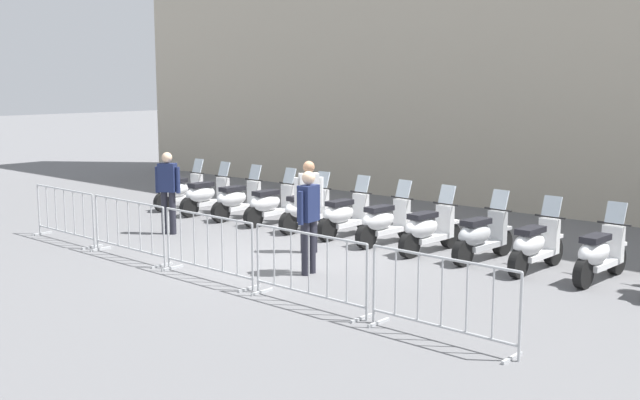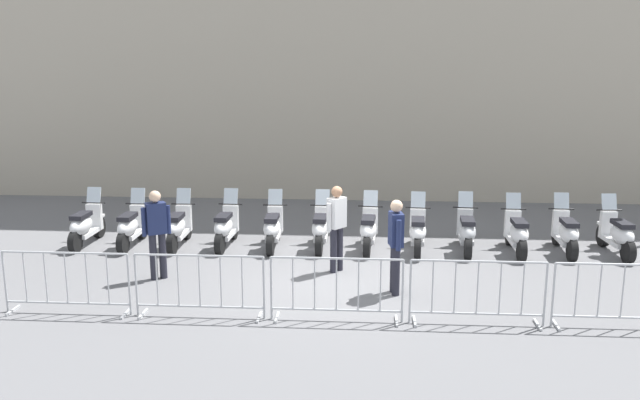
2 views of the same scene
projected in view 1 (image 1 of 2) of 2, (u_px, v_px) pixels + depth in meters
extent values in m
plane|color=slate|center=(292.00, 258.00, 13.82)|extent=(120.00, 120.00, 0.00)
cylinder|color=black|center=(203.00, 197.00, 19.64)|extent=(0.18, 0.49, 0.48)
cylinder|color=black|center=(163.00, 202.00, 18.74)|extent=(0.18, 0.49, 0.48)
cube|color=white|center=(183.00, 198.00, 19.18)|extent=(0.35, 0.89, 0.10)
ellipsoid|color=white|center=(174.00, 190.00, 18.95)|extent=(0.42, 0.87, 0.40)
cube|color=black|center=(175.00, 181.00, 18.94)|extent=(0.33, 0.62, 0.10)
cube|color=white|center=(197.00, 186.00, 19.46)|extent=(0.35, 0.17, 0.60)
cylinder|color=black|center=(197.00, 173.00, 19.41)|extent=(0.56, 0.08, 0.04)
cube|color=silver|center=(198.00, 166.00, 19.41)|extent=(0.33, 0.16, 0.35)
cube|color=white|center=(203.00, 186.00, 19.60)|extent=(0.22, 0.33, 0.06)
cylinder|color=black|center=(229.00, 201.00, 18.92)|extent=(0.17, 0.49, 0.48)
cylinder|color=black|center=(189.00, 207.00, 18.01)|extent=(0.17, 0.49, 0.48)
cube|color=white|center=(210.00, 202.00, 18.46)|extent=(0.33, 0.88, 0.10)
ellipsoid|color=white|center=(200.00, 194.00, 18.22)|extent=(0.41, 0.86, 0.40)
cube|color=black|center=(201.00, 185.00, 18.20)|extent=(0.31, 0.61, 0.10)
cube|color=white|center=(223.00, 190.00, 18.73)|extent=(0.35, 0.16, 0.60)
cylinder|color=black|center=(223.00, 176.00, 18.68)|extent=(0.56, 0.07, 0.04)
cube|color=silver|center=(224.00, 169.00, 18.69)|extent=(0.33, 0.16, 0.35)
cube|color=white|center=(229.00, 190.00, 18.88)|extent=(0.22, 0.33, 0.06)
cylinder|color=black|center=(260.00, 206.00, 18.26)|extent=(0.16, 0.49, 0.48)
cylinder|color=black|center=(221.00, 212.00, 17.34)|extent=(0.16, 0.49, 0.48)
cube|color=white|center=(241.00, 207.00, 17.79)|extent=(0.32, 0.88, 0.10)
ellipsoid|color=white|center=(232.00, 198.00, 17.55)|extent=(0.40, 0.86, 0.40)
cube|color=black|center=(232.00, 189.00, 17.53)|extent=(0.31, 0.61, 0.10)
cube|color=white|center=(254.00, 194.00, 18.07)|extent=(0.35, 0.16, 0.60)
cylinder|color=black|center=(254.00, 180.00, 18.02)|extent=(0.56, 0.06, 0.04)
cube|color=silver|center=(255.00, 172.00, 18.03)|extent=(0.33, 0.15, 0.35)
cube|color=white|center=(260.00, 194.00, 18.21)|extent=(0.21, 0.33, 0.06)
cylinder|color=black|center=(294.00, 210.00, 17.57)|extent=(0.18, 0.49, 0.48)
cylinder|color=black|center=(253.00, 217.00, 16.69)|extent=(0.18, 0.49, 0.48)
cube|color=white|center=(274.00, 212.00, 17.13)|extent=(0.36, 0.89, 0.10)
ellipsoid|color=white|center=(265.00, 203.00, 16.89)|extent=(0.44, 0.87, 0.40)
cube|color=black|center=(266.00, 193.00, 16.88)|extent=(0.33, 0.62, 0.10)
cube|color=white|center=(288.00, 198.00, 17.39)|extent=(0.35, 0.17, 0.60)
cylinder|color=black|center=(288.00, 184.00, 17.34)|extent=(0.56, 0.09, 0.04)
cube|color=silver|center=(290.00, 176.00, 17.35)|extent=(0.33, 0.17, 0.35)
cube|color=white|center=(294.00, 199.00, 17.53)|extent=(0.23, 0.34, 0.06)
cylinder|color=black|center=(327.00, 216.00, 16.88)|extent=(0.15, 0.48, 0.48)
cylinder|color=black|center=(289.00, 223.00, 15.95)|extent=(0.15, 0.48, 0.48)
cube|color=white|center=(308.00, 218.00, 16.41)|extent=(0.31, 0.88, 0.10)
ellipsoid|color=white|center=(300.00, 208.00, 16.16)|extent=(0.39, 0.85, 0.40)
cube|color=black|center=(300.00, 198.00, 16.15)|extent=(0.30, 0.61, 0.10)
cube|color=white|center=(321.00, 203.00, 16.69)|extent=(0.34, 0.15, 0.60)
cylinder|color=black|center=(321.00, 188.00, 16.64)|extent=(0.56, 0.05, 0.04)
cube|color=silver|center=(323.00, 180.00, 16.65)|extent=(0.32, 0.15, 0.35)
cube|color=white|center=(327.00, 204.00, 16.84)|extent=(0.21, 0.33, 0.06)
cylinder|color=black|center=(366.00, 221.00, 16.20)|extent=(0.17, 0.49, 0.48)
cylinder|color=black|center=(327.00, 229.00, 15.29)|extent=(0.17, 0.49, 0.48)
cube|color=white|center=(347.00, 223.00, 15.74)|extent=(0.33, 0.88, 0.10)
ellipsoid|color=white|center=(338.00, 214.00, 15.50)|extent=(0.41, 0.86, 0.40)
cube|color=black|center=(340.00, 203.00, 15.49)|extent=(0.32, 0.62, 0.10)
cube|color=white|center=(361.00, 208.00, 16.01)|extent=(0.35, 0.16, 0.60)
cylinder|color=black|center=(361.00, 192.00, 15.96)|extent=(0.56, 0.07, 0.04)
cube|color=silver|center=(362.00, 184.00, 15.97)|extent=(0.33, 0.16, 0.35)
cube|color=white|center=(366.00, 209.00, 16.15)|extent=(0.22, 0.33, 0.06)
cylinder|color=black|center=(407.00, 228.00, 15.44)|extent=(0.20, 0.49, 0.48)
cylinder|color=black|center=(366.00, 237.00, 14.59)|extent=(0.20, 0.49, 0.48)
cube|color=white|center=(387.00, 230.00, 15.01)|extent=(0.39, 0.90, 0.10)
ellipsoid|color=white|center=(378.00, 220.00, 14.78)|extent=(0.46, 0.88, 0.40)
cube|color=black|center=(379.00, 209.00, 14.76)|extent=(0.35, 0.63, 0.10)
cube|color=white|center=(402.00, 214.00, 15.26)|extent=(0.35, 0.18, 0.60)
cylinder|color=black|center=(402.00, 198.00, 15.21)|extent=(0.56, 0.11, 0.04)
cube|color=silver|center=(404.00, 189.00, 15.22)|extent=(0.33, 0.18, 0.35)
cube|color=white|center=(408.00, 215.00, 15.40)|extent=(0.24, 0.34, 0.06)
cylinder|color=black|center=(450.00, 236.00, 14.68)|extent=(0.20, 0.49, 0.48)
cylinder|color=black|center=(409.00, 245.00, 13.83)|extent=(0.20, 0.49, 0.48)
cube|color=white|center=(430.00, 238.00, 14.25)|extent=(0.39, 0.90, 0.10)
ellipsoid|color=white|center=(421.00, 227.00, 14.02)|extent=(0.46, 0.88, 0.40)
cube|color=black|center=(423.00, 216.00, 14.01)|extent=(0.35, 0.63, 0.10)
cube|color=white|center=(445.00, 221.00, 14.51)|extent=(0.35, 0.18, 0.60)
cylinder|color=black|center=(445.00, 204.00, 14.46)|extent=(0.56, 0.11, 0.04)
cube|color=silver|center=(447.00, 194.00, 14.46)|extent=(0.33, 0.18, 0.35)
cube|color=white|center=(451.00, 222.00, 14.64)|extent=(0.24, 0.34, 0.06)
cylinder|color=black|center=(502.00, 243.00, 14.05)|extent=(0.20, 0.49, 0.48)
cylinder|color=black|center=(463.00, 253.00, 13.19)|extent=(0.20, 0.49, 0.48)
cube|color=#B7BABC|center=(483.00, 245.00, 13.61)|extent=(0.38, 0.90, 0.10)
ellipsoid|color=#B7BABC|center=(475.00, 234.00, 13.38)|extent=(0.46, 0.88, 0.40)
cube|color=black|center=(476.00, 222.00, 13.37)|extent=(0.35, 0.63, 0.10)
cube|color=#B7BABC|center=(497.00, 227.00, 13.87)|extent=(0.35, 0.18, 0.60)
cylinder|color=black|center=(498.00, 210.00, 13.82)|extent=(0.56, 0.10, 0.04)
cube|color=silver|center=(500.00, 199.00, 13.83)|extent=(0.33, 0.18, 0.35)
cube|color=#B7BABC|center=(503.00, 228.00, 14.00)|extent=(0.24, 0.34, 0.06)
cylinder|color=black|center=(553.00, 251.00, 13.31)|extent=(0.17, 0.49, 0.48)
cylinder|color=black|center=(518.00, 264.00, 12.41)|extent=(0.17, 0.49, 0.48)
cube|color=white|center=(536.00, 255.00, 12.85)|extent=(0.34, 0.89, 0.10)
ellipsoid|color=white|center=(529.00, 244.00, 12.61)|extent=(0.42, 0.86, 0.40)
cube|color=black|center=(531.00, 230.00, 12.60)|extent=(0.32, 0.62, 0.10)
cube|color=white|center=(549.00, 236.00, 13.13)|extent=(0.35, 0.16, 0.60)
cylinder|color=black|center=(550.00, 217.00, 13.07)|extent=(0.56, 0.08, 0.04)
cube|color=silver|center=(552.00, 206.00, 13.08)|extent=(0.33, 0.16, 0.35)
cube|color=white|center=(554.00, 236.00, 13.27)|extent=(0.22, 0.33, 0.06)
cylinder|color=black|center=(616.00, 260.00, 12.66)|extent=(0.18, 0.49, 0.48)
cylinder|color=black|center=(583.00, 273.00, 11.78)|extent=(0.18, 0.49, 0.48)
cube|color=white|center=(601.00, 264.00, 12.21)|extent=(0.35, 0.89, 0.10)
ellipsoid|color=white|center=(594.00, 252.00, 11.98)|extent=(0.43, 0.87, 0.40)
cube|color=black|center=(596.00, 238.00, 11.97)|extent=(0.33, 0.62, 0.10)
cube|color=white|center=(613.00, 244.00, 12.48)|extent=(0.35, 0.17, 0.60)
cylinder|color=black|center=(614.00, 224.00, 12.43)|extent=(0.56, 0.08, 0.04)
cube|color=silver|center=(616.00, 213.00, 12.44)|extent=(0.33, 0.17, 0.35)
cube|color=white|center=(617.00, 244.00, 12.62)|extent=(0.23, 0.34, 0.06)
cube|color=#B2B5B7|center=(42.00, 234.00, 15.99)|extent=(0.07, 0.44, 0.04)
cube|color=#B2B5B7|center=(92.00, 247.00, 14.71)|extent=(0.07, 0.44, 0.04)
cylinder|color=#B2B5B7|center=(39.00, 209.00, 15.97)|extent=(0.04, 0.04, 1.05)
cylinder|color=#B2B5B7|center=(93.00, 222.00, 14.57)|extent=(0.04, 0.04, 1.05)
cylinder|color=#B2B5B7|center=(64.00, 189.00, 15.19)|extent=(2.11, 0.16, 0.04)
cylinder|color=#B2B5B7|center=(66.00, 232.00, 15.33)|extent=(2.11, 0.16, 0.04)
cylinder|color=#B2B5B7|center=(47.00, 207.00, 15.73)|extent=(0.02, 0.02, 0.87)
cylinder|color=#B2B5B7|center=(56.00, 209.00, 15.49)|extent=(0.02, 0.02, 0.87)
cylinder|color=#B2B5B7|center=(65.00, 211.00, 15.26)|extent=(0.02, 0.02, 0.87)
cylinder|color=#B2B5B7|center=(74.00, 213.00, 15.03)|extent=(0.02, 0.02, 0.87)
cylinder|color=#B2B5B7|center=(83.00, 215.00, 14.79)|extent=(0.02, 0.02, 0.87)
cube|color=#B2B5B7|center=(101.00, 249.00, 14.51)|extent=(0.07, 0.44, 0.04)
cube|color=#B2B5B7|center=(162.00, 265.00, 13.23)|extent=(0.07, 0.44, 0.04)
cylinder|color=#B2B5B7|center=(97.00, 222.00, 14.49)|extent=(0.04, 0.04, 1.05)
cylinder|color=#B2B5B7|center=(164.00, 237.00, 13.09)|extent=(0.04, 0.04, 1.05)
cylinder|color=#B2B5B7|center=(128.00, 201.00, 13.71)|extent=(2.11, 0.16, 0.04)
cylinder|color=#B2B5B7|center=(129.00, 248.00, 13.85)|extent=(2.11, 0.16, 0.04)
cylinder|color=#B2B5B7|center=(107.00, 220.00, 14.25)|extent=(0.02, 0.02, 0.87)
cylinder|color=#B2B5B7|center=(118.00, 222.00, 14.01)|extent=(0.02, 0.02, 0.87)
cylinder|color=#B2B5B7|center=(129.00, 225.00, 13.78)|extent=(0.02, 0.02, 0.87)
cylinder|color=#B2B5B7|center=(140.00, 227.00, 13.55)|extent=(0.02, 0.02, 0.87)
cylinder|color=#B2B5B7|center=(152.00, 230.00, 13.31)|extent=(0.02, 0.02, 0.87)
cube|color=#B2B5B7|center=(172.00, 268.00, 13.03)|extent=(0.07, 0.44, 0.04)
cube|color=#B2B5B7|center=(249.00, 288.00, 11.75)|extent=(0.07, 0.44, 0.04)
cylinder|color=#B2B5B7|center=(168.00, 238.00, 13.01)|extent=(0.04, 0.04, 1.05)
cylinder|color=#B2B5B7|center=(253.00, 257.00, 11.61)|extent=(0.04, 0.04, 1.05)
cylinder|color=#B2B5B7|center=(207.00, 215.00, 12.23)|extent=(2.11, 0.16, 0.04)
cylinder|color=#B2B5B7|center=(208.00, 268.00, 12.37)|extent=(2.11, 0.16, 0.04)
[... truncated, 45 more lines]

